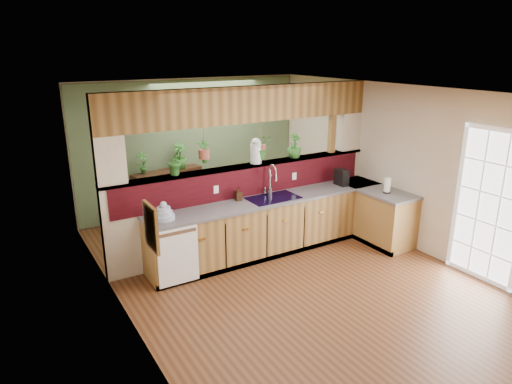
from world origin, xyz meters
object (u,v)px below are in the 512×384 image
soap_dispenser (238,194)px  shelving_console (168,193)px  faucet (271,178)px  coffee_maker (342,178)px  dish_stack (164,214)px  paper_towel (387,185)px  glass_jar (256,151)px

soap_dispenser → shelving_console: 2.19m
faucet → coffee_maker: size_ratio=1.85×
faucet → shelving_console: faucet is taller
dish_stack → soap_dispenser: dish_stack is taller
paper_towel → dish_stack: bearing=168.5°
soap_dispenser → paper_towel: (2.25, -0.90, 0.02)m
faucet → paper_towel: size_ratio=1.91×
coffee_maker → dish_stack: bearing=-179.9°
coffee_maker → faucet: bearing=172.9°
dish_stack → paper_towel: 3.59m
glass_jar → shelving_console: 2.33m
glass_jar → shelving_console: glass_jar is taller
coffee_maker → paper_towel: (0.35, -0.70, -0.01)m
paper_towel → shelving_console: paper_towel is taller
faucet → paper_towel: (1.67, -0.87, -0.15)m
dish_stack → shelving_console: (0.89, 2.28, -0.48)m
coffee_maker → glass_jar: 1.62m
glass_jar → paper_towel: bearing=-31.1°
faucet → paper_towel: bearing=-27.7°
paper_towel → shelving_console: 4.02m
paper_towel → shelving_console: size_ratio=0.20×
soap_dispenser → coffee_maker: 1.91m
glass_jar → dish_stack: bearing=-167.4°
soap_dispenser → coffee_maker: size_ratio=0.76×
faucet → glass_jar: (-0.15, 0.22, 0.42)m
coffee_maker → shelving_console: size_ratio=0.20×
dish_stack → coffee_maker: coffee_maker is taller
dish_stack → soap_dispenser: 1.28m
faucet → dish_stack: bearing=-175.1°
glass_jar → shelving_console: size_ratio=0.30×
dish_stack → coffee_maker: bearing=-0.3°
soap_dispenser → paper_towel: paper_towel is taller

